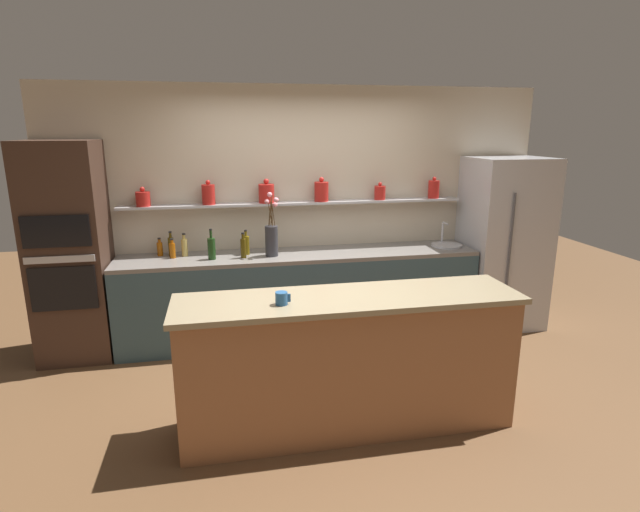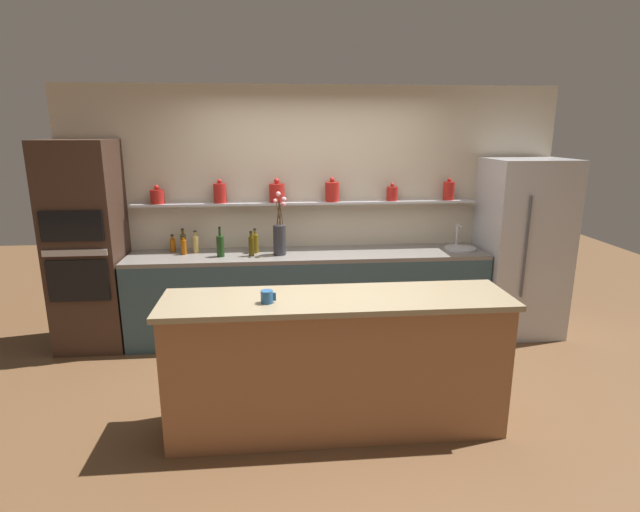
{
  "view_description": "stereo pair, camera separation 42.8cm",
  "coord_description": "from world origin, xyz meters",
  "px_view_note": "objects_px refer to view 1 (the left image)",
  "views": [
    {
      "loc": [
        -0.85,
        -3.67,
        2.17
      ],
      "look_at": [
        -0.04,
        0.39,
        1.1
      ],
      "focal_mm": 28.0,
      "sensor_mm": 36.0,
      "label": 1
    },
    {
      "loc": [
        -0.43,
        -3.74,
        2.17
      ],
      "look_at": [
        -0.04,
        0.39,
        1.1
      ],
      "focal_mm": 28.0,
      "sensor_mm": 36.0,
      "label": 2
    }
  ],
  "objects_px": {
    "flower_vase": "(272,236)",
    "oven_tower": "(70,253)",
    "bottle_sauce_0": "(160,248)",
    "bottle_wine_4": "(212,248)",
    "sink_fixture": "(446,244)",
    "bottle_sauce_6": "(172,250)",
    "refrigerator": "(503,243)",
    "bottle_oil_1": "(246,245)",
    "bottle_oil_2": "(243,247)",
    "bottle_spirit_3": "(184,247)",
    "bottle_oil_5": "(171,246)",
    "coffee_mug": "(282,298)"
  },
  "relations": [
    {
      "from": "bottle_sauce_0",
      "to": "bottle_spirit_3",
      "type": "height_order",
      "value": "bottle_spirit_3"
    },
    {
      "from": "bottle_spirit_3",
      "to": "bottle_oil_1",
      "type": "bearing_deg",
      "value": -5.18
    },
    {
      "from": "sink_fixture",
      "to": "bottle_oil_1",
      "type": "bearing_deg",
      "value": 178.74
    },
    {
      "from": "bottle_spirit_3",
      "to": "bottle_oil_5",
      "type": "height_order",
      "value": "bottle_oil_5"
    },
    {
      "from": "bottle_sauce_0",
      "to": "bottle_spirit_3",
      "type": "xyz_separation_m",
      "value": [
        0.25,
        -0.07,
        0.02
      ]
    },
    {
      "from": "bottle_oil_5",
      "to": "coffee_mug",
      "type": "distance_m",
      "value": 2.12
    },
    {
      "from": "sink_fixture",
      "to": "bottle_spirit_3",
      "type": "bearing_deg",
      "value": 177.88
    },
    {
      "from": "sink_fixture",
      "to": "coffee_mug",
      "type": "height_order",
      "value": "sink_fixture"
    },
    {
      "from": "bottle_oil_1",
      "to": "bottle_sauce_6",
      "type": "xyz_separation_m",
      "value": [
        -0.72,
        -0.0,
        -0.02
      ]
    },
    {
      "from": "refrigerator",
      "to": "flower_vase",
      "type": "relative_size",
      "value": 2.94
    },
    {
      "from": "bottle_spirit_3",
      "to": "bottle_wine_4",
      "type": "bearing_deg",
      "value": -34.18
    },
    {
      "from": "sink_fixture",
      "to": "bottle_wine_4",
      "type": "height_order",
      "value": "bottle_wine_4"
    },
    {
      "from": "bottle_oil_2",
      "to": "bottle_sauce_6",
      "type": "height_order",
      "value": "bottle_oil_2"
    },
    {
      "from": "oven_tower",
      "to": "bottle_oil_5",
      "type": "distance_m",
      "value": 0.91
    },
    {
      "from": "flower_vase",
      "to": "bottle_oil_5",
      "type": "distance_m",
      "value": 1.02
    },
    {
      "from": "flower_vase",
      "to": "refrigerator",
      "type": "bearing_deg",
      "value": 0.17
    },
    {
      "from": "bottle_sauce_0",
      "to": "bottle_wine_4",
      "type": "height_order",
      "value": "bottle_wine_4"
    },
    {
      "from": "sink_fixture",
      "to": "bottle_oil_2",
      "type": "distance_m",
      "value": 2.2
    },
    {
      "from": "sink_fixture",
      "to": "bottle_oil_5",
      "type": "distance_m",
      "value": 2.91
    },
    {
      "from": "flower_vase",
      "to": "bottle_sauce_6",
      "type": "bearing_deg",
      "value": 174.05
    },
    {
      "from": "bottle_oil_2",
      "to": "flower_vase",
      "type": "bearing_deg",
      "value": 6.12
    },
    {
      "from": "oven_tower",
      "to": "flower_vase",
      "type": "xyz_separation_m",
      "value": [
        1.89,
        -0.04,
        0.09
      ]
    },
    {
      "from": "bottle_wine_4",
      "to": "coffee_mug",
      "type": "height_order",
      "value": "bottle_wine_4"
    },
    {
      "from": "flower_vase",
      "to": "bottle_sauce_0",
      "type": "relative_size",
      "value": 3.48
    },
    {
      "from": "oven_tower",
      "to": "bottle_oil_5",
      "type": "bearing_deg",
      "value": 10.29
    },
    {
      "from": "refrigerator",
      "to": "bottle_sauce_0",
      "type": "xyz_separation_m",
      "value": [
        -3.67,
        0.22,
        0.06
      ]
    },
    {
      "from": "bottle_wine_4",
      "to": "bottle_spirit_3",
      "type": "bearing_deg",
      "value": 145.82
    },
    {
      "from": "oven_tower",
      "to": "bottle_sauce_0",
      "type": "height_order",
      "value": "oven_tower"
    },
    {
      "from": "bottle_oil_2",
      "to": "bottle_spirit_3",
      "type": "height_order",
      "value": "bottle_oil_2"
    },
    {
      "from": "bottle_wine_4",
      "to": "bottle_sauce_6",
      "type": "bearing_deg",
      "value": 161.84
    },
    {
      "from": "sink_fixture",
      "to": "bottle_sauce_0",
      "type": "bearing_deg",
      "value": 176.8
    },
    {
      "from": "bottle_oil_5",
      "to": "bottle_spirit_3",
      "type": "bearing_deg",
      "value": -20.15
    },
    {
      "from": "refrigerator",
      "to": "bottle_wine_4",
      "type": "height_order",
      "value": "refrigerator"
    },
    {
      "from": "bottle_sauce_0",
      "to": "bottle_oil_1",
      "type": "height_order",
      "value": "bottle_oil_1"
    },
    {
      "from": "bottle_wine_4",
      "to": "coffee_mug",
      "type": "xyz_separation_m",
      "value": [
        0.48,
        -1.7,
        0.03
      ]
    },
    {
      "from": "sink_fixture",
      "to": "bottle_sauce_0",
      "type": "height_order",
      "value": "sink_fixture"
    },
    {
      "from": "sink_fixture",
      "to": "bottle_wine_4",
      "type": "relative_size",
      "value": 1.08
    },
    {
      "from": "refrigerator",
      "to": "bottle_oil_2",
      "type": "xyz_separation_m",
      "value": [
        -2.85,
        -0.04,
        0.09
      ]
    },
    {
      "from": "refrigerator",
      "to": "bottle_spirit_3",
      "type": "height_order",
      "value": "refrigerator"
    },
    {
      "from": "bottle_oil_2",
      "to": "sink_fixture",
      "type": "bearing_deg",
      "value": 2.25
    },
    {
      "from": "flower_vase",
      "to": "oven_tower",
      "type": "bearing_deg",
      "value": 178.67
    },
    {
      "from": "bottle_oil_5",
      "to": "bottle_sauce_6",
      "type": "height_order",
      "value": "bottle_oil_5"
    },
    {
      "from": "refrigerator",
      "to": "bottle_oil_5",
      "type": "height_order",
      "value": "refrigerator"
    },
    {
      "from": "bottle_spirit_3",
      "to": "refrigerator",
      "type": "bearing_deg",
      "value": -2.52
    },
    {
      "from": "flower_vase",
      "to": "sink_fixture",
      "type": "xyz_separation_m",
      "value": [
        1.91,
        0.06,
        -0.18
      ]
    },
    {
      "from": "refrigerator",
      "to": "sink_fixture",
      "type": "height_order",
      "value": "refrigerator"
    },
    {
      "from": "bottle_wine_4",
      "to": "bottle_oil_2",
      "type": "bearing_deg",
      "value": -1.28
    },
    {
      "from": "bottle_sauce_0",
      "to": "coffee_mug",
      "type": "bearing_deg",
      "value": -62.96
    },
    {
      "from": "refrigerator",
      "to": "coffee_mug",
      "type": "xyz_separation_m",
      "value": [
        -2.68,
        -1.73,
        0.13
      ]
    },
    {
      "from": "refrigerator",
      "to": "bottle_oil_1",
      "type": "relative_size",
      "value": 7.34
    }
  ]
}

